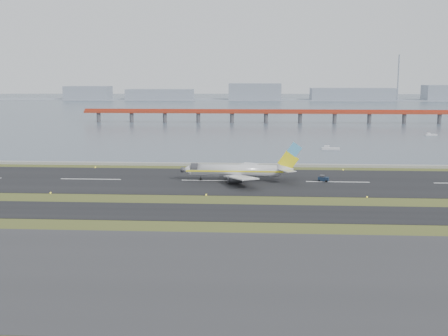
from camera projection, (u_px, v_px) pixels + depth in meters
The scene contains 12 objects.
ground at pixel (204, 202), 151.25m from camera, with size 1000.00×1000.00×0.00m, color #344A1A.
apron_strip at pixel (173, 272), 97.10m from camera, with size 1000.00×50.00×0.10m, color #303033.
taxiway_strip at pixel (199, 212), 139.43m from camera, with size 1000.00×18.00×0.10m, color black.
runway_strip at pixel (213, 181), 180.78m from camera, with size 1000.00×45.00×0.10m, color black.
seawall at pixel (219, 165), 210.24m from camera, with size 1000.00×2.50×1.00m, color gray.
bay_water at pixel (245, 106), 604.14m from camera, with size 1400.00×800.00×1.30m, color #435360.
red_pier at pixel (266, 113), 394.99m from camera, with size 260.00×5.00×10.20m.
far_shoreline at pixel (258, 95), 759.85m from camera, with size 1400.00×80.00×60.50m.
airliner at pixel (239, 171), 179.69m from camera, with size 38.52×32.89×12.80m.
pushback_tug at pixel (323, 179), 179.15m from camera, with size 3.68×2.80×2.09m.
workboat_near at pixel (330, 148), 255.11m from camera, with size 8.19×3.21×1.94m.
workboat_far at pixel (430, 135), 314.50m from camera, with size 6.98×3.34×1.63m.
Camera 1 is at (14.43, -147.09, 33.85)m, focal length 45.00 mm.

